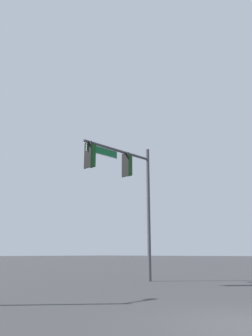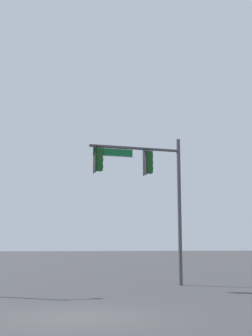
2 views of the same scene
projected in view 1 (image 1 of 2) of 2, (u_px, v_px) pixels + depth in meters
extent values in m
cylinder|color=#47474C|center=(149.00, 212.00, 18.03)|extent=(0.19, 0.19, 7.24)
cylinder|color=#47474C|center=(119.00, 151.00, 17.22)|extent=(4.62, 0.48, 0.14)
cube|color=black|center=(125.00, 165.00, 17.39)|extent=(0.07, 0.52, 1.30)
cube|color=#144719|center=(128.00, 165.00, 17.52)|extent=(0.38, 0.35, 1.10)
cylinder|color=#144719|center=(128.00, 155.00, 17.68)|extent=(0.04, 0.04, 0.12)
cylinder|color=#340503|center=(130.00, 160.00, 17.74)|extent=(0.05, 0.22, 0.22)
cylinder|color=#392D05|center=(130.00, 166.00, 17.66)|extent=(0.05, 0.22, 0.22)
cylinder|color=green|center=(130.00, 172.00, 17.58)|extent=(0.05, 0.22, 0.22)
cube|color=black|center=(88.00, 155.00, 15.65)|extent=(0.07, 0.52, 1.30)
cube|color=#144719|center=(91.00, 156.00, 15.78)|extent=(0.38, 0.35, 1.10)
cylinder|color=#144719|center=(91.00, 144.00, 15.94)|extent=(0.04, 0.04, 0.12)
cylinder|color=#340503|center=(94.00, 150.00, 16.00)|extent=(0.05, 0.22, 0.22)
cylinder|color=#392D05|center=(94.00, 157.00, 15.92)|extent=(0.05, 0.22, 0.22)
cylinder|color=green|center=(94.00, 163.00, 15.84)|extent=(0.05, 0.22, 0.22)
cube|color=#0F602D|center=(102.00, 151.00, 16.38)|extent=(1.96, 0.18, 0.35)
cube|color=white|center=(102.00, 151.00, 16.38)|extent=(2.02, 0.17, 0.41)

